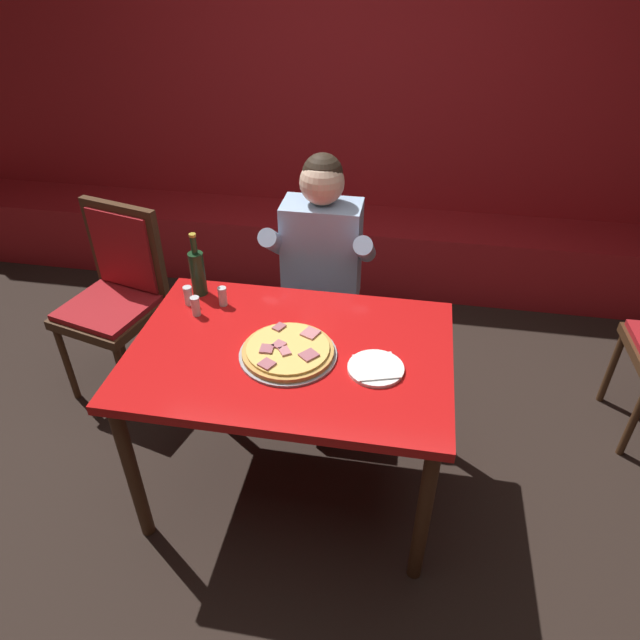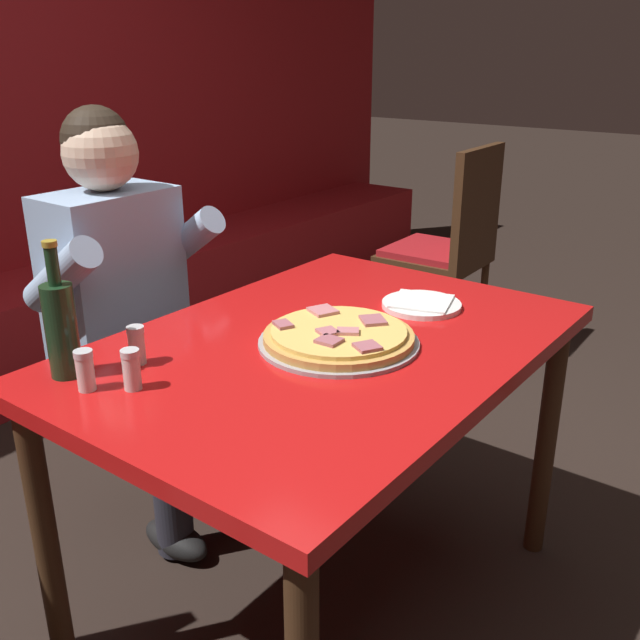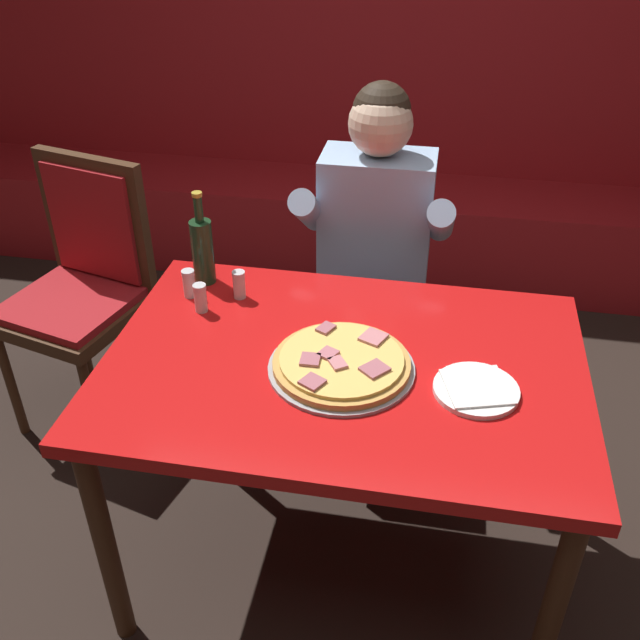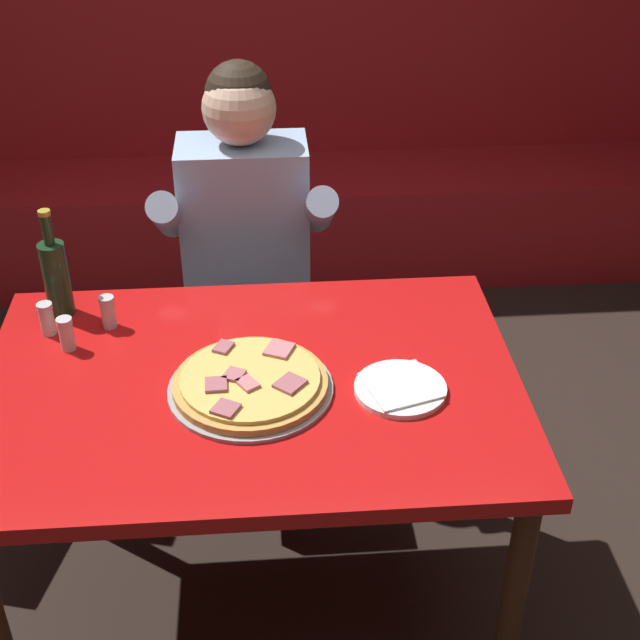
{
  "view_description": "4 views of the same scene",
  "coord_description": "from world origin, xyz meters",
  "px_view_note": "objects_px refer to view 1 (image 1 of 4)",
  "views": [
    {
      "loc": [
        0.41,
        -1.69,
        2.15
      ],
      "look_at": [
        0.07,
        0.28,
        0.73
      ],
      "focal_mm": 32.0,
      "sensor_mm": 36.0,
      "label": 1
    },
    {
      "loc": [
        -1.25,
        -0.92,
        1.42
      ],
      "look_at": [
        0.07,
        0.07,
        0.79
      ],
      "focal_mm": 40.0,
      "sensor_mm": 36.0,
      "label": 2
    },
    {
      "loc": [
        0.21,
        -1.46,
        1.89
      ],
      "look_at": [
        -0.11,
        0.25,
        0.72
      ],
      "focal_mm": 40.0,
      "sensor_mm": 36.0,
      "label": 3
    },
    {
      "loc": [
        0.04,
        -1.65,
        2.01
      ],
      "look_at": [
        0.17,
        0.07,
        0.88
      ],
      "focal_mm": 50.0,
      "sensor_mm": 36.0,
      "label": 4
    }
  ],
  "objects_px": {
    "shaker_parmesan": "(188,296)",
    "shaker_black_pepper": "(223,297)",
    "main_dining_table": "(291,367)",
    "plate_white_paper": "(376,368)",
    "dining_chair_near_right": "(117,289)",
    "pizza": "(289,351)",
    "shaker_oregano": "(196,307)",
    "beer_bottle": "(198,272)",
    "diner_seated_blue_shirt": "(319,274)"
  },
  "relations": [
    {
      "from": "pizza",
      "to": "beer_bottle",
      "type": "bearing_deg",
      "value": 143.04
    },
    {
      "from": "dining_chair_near_right",
      "to": "shaker_parmesan",
      "type": "bearing_deg",
      "value": -31.41
    },
    {
      "from": "shaker_parmesan",
      "to": "shaker_oregano",
      "type": "distance_m",
      "value": 0.09
    },
    {
      "from": "beer_bottle",
      "to": "shaker_black_pepper",
      "type": "height_order",
      "value": "beer_bottle"
    },
    {
      "from": "beer_bottle",
      "to": "dining_chair_near_right",
      "type": "xyz_separation_m",
      "value": [
        -0.56,
        0.24,
        -0.3
      ]
    },
    {
      "from": "shaker_parmesan",
      "to": "main_dining_table",
      "type": "bearing_deg",
      "value": -25.07
    },
    {
      "from": "beer_bottle",
      "to": "diner_seated_blue_shirt",
      "type": "height_order",
      "value": "diner_seated_blue_shirt"
    },
    {
      "from": "main_dining_table",
      "to": "plate_white_paper",
      "type": "xyz_separation_m",
      "value": [
        0.34,
        -0.07,
        0.1
      ]
    },
    {
      "from": "diner_seated_blue_shirt",
      "to": "beer_bottle",
      "type": "bearing_deg",
      "value": -142.12
    },
    {
      "from": "pizza",
      "to": "main_dining_table",
      "type": "bearing_deg",
      "value": 92.95
    },
    {
      "from": "pizza",
      "to": "shaker_oregano",
      "type": "distance_m",
      "value": 0.48
    },
    {
      "from": "plate_white_paper",
      "to": "dining_chair_near_right",
      "type": "relative_size",
      "value": 0.21
    },
    {
      "from": "plate_white_paper",
      "to": "shaker_oregano",
      "type": "relative_size",
      "value": 2.44
    },
    {
      "from": "beer_bottle",
      "to": "dining_chair_near_right",
      "type": "height_order",
      "value": "beer_bottle"
    },
    {
      "from": "shaker_oregano",
      "to": "dining_chair_near_right",
      "type": "relative_size",
      "value": 0.09
    },
    {
      "from": "beer_bottle",
      "to": "shaker_oregano",
      "type": "distance_m",
      "value": 0.18
    },
    {
      "from": "shaker_black_pepper",
      "to": "plate_white_paper",
      "type": "bearing_deg",
      "value": -24.9
    },
    {
      "from": "shaker_oregano",
      "to": "diner_seated_blue_shirt",
      "type": "distance_m",
      "value": 0.69
    },
    {
      "from": "shaker_oregano",
      "to": "dining_chair_near_right",
      "type": "distance_m",
      "value": 0.75
    },
    {
      "from": "main_dining_table",
      "to": "dining_chair_near_right",
      "type": "xyz_separation_m",
      "value": [
        -1.04,
        0.56,
        -0.1
      ]
    },
    {
      "from": "pizza",
      "to": "diner_seated_blue_shirt",
      "type": "relative_size",
      "value": 0.29
    },
    {
      "from": "beer_bottle",
      "to": "shaker_parmesan",
      "type": "height_order",
      "value": "beer_bottle"
    },
    {
      "from": "plate_white_paper",
      "to": "dining_chair_near_right",
      "type": "bearing_deg",
      "value": 155.42
    },
    {
      "from": "main_dining_table",
      "to": "shaker_oregano",
      "type": "bearing_deg",
      "value": 159.76
    },
    {
      "from": "shaker_black_pepper",
      "to": "shaker_oregano",
      "type": "relative_size",
      "value": 1.0
    },
    {
      "from": "pizza",
      "to": "diner_seated_blue_shirt",
      "type": "distance_m",
      "value": 0.73
    },
    {
      "from": "plate_white_paper",
      "to": "diner_seated_blue_shirt",
      "type": "bearing_deg",
      "value": 114.57
    },
    {
      "from": "plate_white_paper",
      "to": "shaker_oregano",
      "type": "xyz_separation_m",
      "value": [
        -0.78,
        0.23,
        0.03
      ]
    },
    {
      "from": "shaker_oregano",
      "to": "dining_chair_near_right",
      "type": "xyz_separation_m",
      "value": [
        -0.6,
        0.4,
        -0.22
      ]
    },
    {
      "from": "shaker_black_pepper",
      "to": "dining_chair_near_right",
      "type": "bearing_deg",
      "value": 155.74
    },
    {
      "from": "plate_white_paper",
      "to": "beer_bottle",
      "type": "distance_m",
      "value": 0.91
    },
    {
      "from": "shaker_oregano",
      "to": "diner_seated_blue_shirt",
      "type": "height_order",
      "value": "diner_seated_blue_shirt"
    },
    {
      "from": "main_dining_table",
      "to": "shaker_black_pepper",
      "type": "bearing_deg",
      "value": 144.19
    },
    {
      "from": "pizza",
      "to": "dining_chair_near_right",
      "type": "distance_m",
      "value": 1.21
    },
    {
      "from": "diner_seated_blue_shirt",
      "to": "dining_chair_near_right",
      "type": "relative_size",
      "value": 1.27
    },
    {
      "from": "pizza",
      "to": "shaker_black_pepper",
      "type": "bearing_deg",
      "value": 140.48
    },
    {
      "from": "shaker_parmesan",
      "to": "shaker_black_pepper",
      "type": "relative_size",
      "value": 1.0
    },
    {
      "from": "shaker_oregano",
      "to": "shaker_parmesan",
      "type": "bearing_deg",
      "value": 129.63
    },
    {
      "from": "pizza",
      "to": "shaker_black_pepper",
      "type": "xyz_separation_m",
      "value": [
        -0.35,
        0.29,
        0.02
      ]
    },
    {
      "from": "main_dining_table",
      "to": "plate_white_paper",
      "type": "distance_m",
      "value": 0.36
    },
    {
      "from": "main_dining_table",
      "to": "diner_seated_blue_shirt",
      "type": "bearing_deg",
      "value": 90.7
    },
    {
      "from": "dining_chair_near_right",
      "to": "pizza",
      "type": "bearing_deg",
      "value": -30.01
    },
    {
      "from": "shaker_parmesan",
      "to": "dining_chair_near_right",
      "type": "height_order",
      "value": "dining_chair_near_right"
    },
    {
      "from": "shaker_black_pepper",
      "to": "beer_bottle",
      "type": "bearing_deg",
      "value": 150.94
    },
    {
      "from": "main_dining_table",
      "to": "shaker_black_pepper",
      "type": "xyz_separation_m",
      "value": [
        -0.35,
        0.25,
        0.13
      ]
    },
    {
      "from": "beer_bottle",
      "to": "diner_seated_blue_shirt",
      "type": "bearing_deg",
      "value": 37.88
    },
    {
      "from": "pizza",
      "to": "shaker_black_pepper",
      "type": "height_order",
      "value": "shaker_black_pepper"
    },
    {
      "from": "main_dining_table",
      "to": "shaker_parmesan",
      "type": "height_order",
      "value": "shaker_parmesan"
    },
    {
      "from": "shaker_black_pepper",
      "to": "main_dining_table",
      "type": "bearing_deg",
      "value": -35.81
    },
    {
      "from": "shaker_oregano",
      "to": "main_dining_table",
      "type": "bearing_deg",
      "value": -20.24
    }
  ]
}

